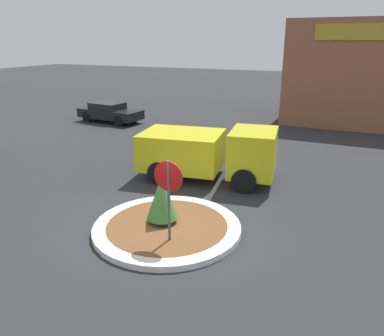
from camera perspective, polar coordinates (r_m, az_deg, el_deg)
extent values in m
plane|color=#2D2D30|center=(11.13, -3.80, -9.40)|extent=(120.00, 120.00, 0.00)
cylinder|color=silver|center=(11.09, -3.81, -9.00)|extent=(4.31, 4.31, 0.17)
cylinder|color=brown|center=(11.09, -3.81, -8.99)|extent=(3.53, 3.53, 0.17)
cylinder|color=#4C4C51|center=(9.82, -3.54, -5.56)|extent=(0.07, 0.07, 2.42)
cylinder|color=#B71414|center=(9.53, -3.64, -1.29)|extent=(0.81, 0.03, 0.81)
cylinder|color=brown|center=(11.21, -4.51, -7.82)|extent=(0.08, 0.08, 0.13)
cone|color=#3D7F33|center=(10.90, -4.61, -4.42)|extent=(0.91, 0.91, 1.32)
cube|color=gold|center=(14.37, 9.27, 2.40)|extent=(1.98, 2.47, 1.67)
cube|color=gold|center=(14.95, -1.54, 2.80)|extent=(3.45, 2.80, 1.42)
cube|color=black|center=(14.24, 11.66, 3.33)|extent=(0.34, 1.99, 0.58)
cylinder|color=black|center=(15.65, 9.02, 0.76)|extent=(0.94, 0.39, 0.91)
cylinder|color=black|center=(13.61, 7.89, -1.99)|extent=(0.94, 0.39, 0.91)
cylinder|color=black|center=(16.30, -2.32, 1.73)|extent=(0.94, 0.39, 0.91)
cylinder|color=black|center=(14.36, -4.98, -0.75)|extent=(0.94, 0.39, 0.91)
cube|color=#93563D|center=(27.30, 27.11, 12.71)|extent=(11.58, 6.00, 6.51)
cube|color=black|center=(25.95, -12.34, 8.11)|extent=(4.56, 2.16, 0.58)
cube|color=black|center=(26.01, -12.79, 9.24)|extent=(2.26, 1.73, 0.43)
cylinder|color=black|center=(25.73, -8.82, 7.69)|extent=(0.71, 0.26, 0.69)
cylinder|color=black|center=(24.52, -11.14, 7.00)|extent=(0.71, 0.26, 0.69)
cylinder|color=black|center=(27.49, -13.35, 8.12)|extent=(0.71, 0.26, 0.69)
cylinder|color=black|center=(26.36, -15.71, 7.48)|extent=(0.71, 0.26, 0.69)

